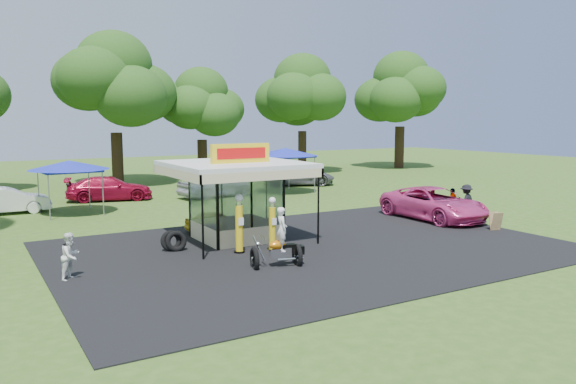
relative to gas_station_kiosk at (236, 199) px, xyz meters
name	(u,v)px	position (x,y,z in m)	size (l,w,h in m)	color
ground	(342,259)	(2.00, -4.99, -1.78)	(120.00, 120.00, 0.00)	#31541A
asphalt_apron	(313,248)	(2.00, -2.99, -1.76)	(20.00, 14.00, 0.04)	black
gas_station_kiosk	(236,199)	(0.00, 0.00, 0.00)	(5.40, 5.40, 4.18)	white
gas_pump_left	(239,225)	(-0.94, -2.26, -0.66)	(0.44, 0.44, 2.33)	black
gas_pump_right	(272,225)	(0.45, -2.40, -0.76)	(0.40, 0.40, 2.14)	black
motorcycle	(280,243)	(-0.59, -4.83, -0.92)	(1.96, 1.24, 2.23)	black
spare_tires	(174,241)	(-3.04, -0.67, -1.36)	(1.02, 0.64, 0.87)	black
a_frame_sign	(496,221)	(11.28, -4.36, -1.33)	(0.53, 0.56, 0.88)	#593819
kiosk_car	(216,221)	(0.00, 2.21, -1.30)	(1.13, 2.82, 0.96)	yellow
pink_sedan	(434,204)	(10.94, -0.75, -0.94)	(2.78, 6.03, 1.68)	#DB3B85
spectator_west	(71,256)	(-7.20, -2.70, -1.00)	(0.76, 0.59, 1.56)	white
spectator_east_a	(466,201)	(12.70, -1.29, -0.89)	(1.16, 0.67, 1.79)	black
spectator_east_b	(452,203)	(12.36, -0.68, -1.01)	(0.91, 0.38, 1.55)	gray
bg_car_a	(7,201)	(-7.97, 12.50, -1.05)	(1.55, 4.45, 1.47)	white
bg_car_b	(109,188)	(-1.91, 14.84, -1.01)	(2.16, 5.32, 1.54)	maroon
bg_car_c	(215,184)	(4.50, 12.83, -0.93)	(2.02, 5.01, 1.71)	#BABABF
bg_car_d	(299,175)	(12.87, 15.71, -1.01)	(2.57, 5.58, 1.55)	slate
tent_west	(69,166)	(-4.96, 10.59, 0.89)	(4.23, 4.23, 2.95)	gray
tent_east	(285,152)	(9.63, 12.29, 1.08)	(4.53, 4.53, 3.16)	gray
oak_far_c	(115,90)	(0.68, 23.13, 5.61)	(9.88, 9.88, 11.64)	black
oak_far_d	(201,109)	(8.25, 24.24, 4.20)	(7.88, 7.88, 9.38)	black
oak_far_e	(302,99)	(18.71, 24.55, 5.32)	(9.34, 9.34, 11.12)	black
oak_far_f	(401,95)	(30.27, 23.63, 5.86)	(9.88, 9.88, 11.90)	black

